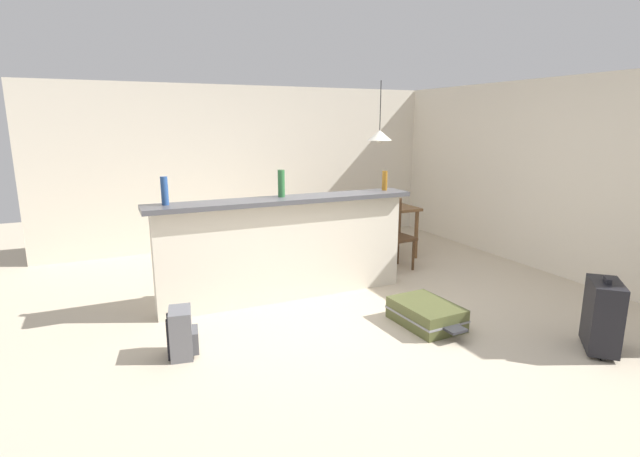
% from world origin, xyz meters
% --- Properties ---
extents(ground_plane, '(13.00, 13.00, 0.05)m').
position_xyz_m(ground_plane, '(0.00, 0.00, -0.03)').
color(ground_plane, beige).
extents(wall_back, '(6.60, 0.10, 2.50)m').
position_xyz_m(wall_back, '(0.00, 3.05, 1.25)').
color(wall_back, silver).
rests_on(wall_back, ground_plane).
extents(wall_right, '(0.10, 6.00, 2.50)m').
position_xyz_m(wall_right, '(3.05, 0.30, 1.25)').
color(wall_right, silver).
rests_on(wall_right, ground_plane).
extents(partition_half_wall, '(2.80, 0.20, 1.10)m').
position_xyz_m(partition_half_wall, '(-0.48, 0.40, 0.55)').
color(partition_half_wall, silver).
rests_on(partition_half_wall, ground_plane).
extents(bar_countertop, '(2.96, 0.40, 0.05)m').
position_xyz_m(bar_countertop, '(-0.48, 0.40, 1.12)').
color(bar_countertop, '#4C4C51').
rests_on(bar_countertop, partition_half_wall).
extents(bottle_blue, '(0.07, 0.07, 0.28)m').
position_xyz_m(bottle_blue, '(-1.71, 0.46, 1.29)').
color(bottle_blue, '#284C89').
rests_on(bottle_blue, bar_countertop).
extents(bottle_green, '(0.08, 0.08, 0.30)m').
position_xyz_m(bottle_green, '(-0.49, 0.47, 1.30)').
color(bottle_green, '#2D6B38').
rests_on(bottle_green, bar_countertop).
extents(bottle_amber, '(0.06, 0.06, 0.23)m').
position_xyz_m(bottle_amber, '(0.81, 0.45, 1.26)').
color(bottle_amber, '#9E661E').
rests_on(bottle_amber, bar_countertop).
extents(dining_table, '(1.10, 0.80, 0.74)m').
position_xyz_m(dining_table, '(1.32, 1.48, 0.65)').
color(dining_table, brown).
rests_on(dining_table, ground_plane).
extents(dining_chair_near_partition, '(0.44, 0.44, 0.93)m').
position_xyz_m(dining_chair_near_partition, '(1.25, 0.90, 0.52)').
color(dining_chair_near_partition, '#4C331E').
rests_on(dining_chair_near_partition, ground_plane).
extents(dining_chair_far_side, '(0.47, 0.47, 0.93)m').
position_xyz_m(dining_chair_far_side, '(1.34, 1.99, 0.52)').
color(dining_chair_far_side, '#4C331E').
rests_on(dining_chair_far_side, ground_plane).
extents(pendant_lamp, '(0.34, 0.34, 0.85)m').
position_xyz_m(pendant_lamp, '(1.31, 1.41, 1.77)').
color(pendant_lamp, black).
extents(suitcase_flat_olive, '(0.52, 0.84, 0.22)m').
position_xyz_m(suitcase_flat_olive, '(0.52, -0.84, 0.11)').
color(suitcase_flat_olive, '#51562D').
rests_on(suitcase_flat_olive, ground_plane).
extents(suitcase_upright_black, '(0.48, 0.48, 0.67)m').
position_xyz_m(suitcase_upright_black, '(1.54, -1.92, 0.33)').
color(suitcase_upright_black, black).
rests_on(suitcase_upright_black, ground_plane).
extents(backpack_grey, '(0.28, 0.31, 0.42)m').
position_xyz_m(backpack_grey, '(-1.76, -0.50, 0.20)').
color(backpack_grey, slate).
rests_on(backpack_grey, ground_plane).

